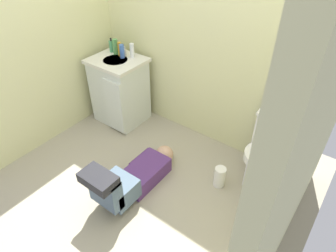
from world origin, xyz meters
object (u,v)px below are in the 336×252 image
Objects in this scene: toilet at (267,152)px; toilet_paper_roll at (239,250)px; vanity_cabinet at (120,90)px; tissue_box at (276,108)px; soap_dispenser at (112,46)px; toiletry_bag at (293,114)px; bottle_white at (132,50)px; bottle_amber at (120,49)px; faucet at (125,51)px; bottle_blue at (122,51)px; paper_towel_roll at (220,177)px; person_plumber at (131,177)px; bottle_green at (115,47)px.

toilet_paper_roll is at bearing -78.06° from toilet.
toilet_paper_roll is at bearing -21.52° from vanity_cabinet.
tissue_box reaches higher than toilet_paper_roll.
toiletry_bag is at bearing 0.69° from soap_dispenser.
vanity_cabinet is 0.52m from bottle_white.
toilet_paper_roll is at bearing -26.41° from bottle_white.
bottle_amber is (-1.84, -0.06, 0.10)m from tissue_box.
tissue_box is 1.35× the size of bottle_white.
bottle_blue reaches higher than faucet.
bottle_blue is at bearing -177.74° from toiletry_bag.
toiletry_bag reaches higher than vanity_cabinet.
vanity_cabinet is at bearing 170.57° from paper_towel_roll.
vanity_cabinet is at bearing -88.69° from faucet.
toiletry_bag is at bearing -0.11° from bottle_white.
toilet_paper_roll is at bearing 0.95° from person_plumber.
bottle_green is (-2.07, -0.05, 0.10)m from toiletry_bag.
vanity_cabinet is at bearing -175.56° from toiletry_bag.
toilet is 1.90m from bottle_blue.
bottle_amber reaches higher than tissue_box.
person_plumber is 1.46m from tissue_box.
faucet is 0.61× the size of bottle_white.
bottle_amber is 2.41m from toilet_paper_roll.
bottle_blue is (0.03, 0.08, 0.48)m from vanity_cabinet.
toilet_paper_roll is (1.93, -0.96, -0.85)m from bottle_white.
toilet_paper_roll is (0.18, -0.86, -0.32)m from toilet.
bottle_green is at bearing -178.75° from toiletry_bag.
person_plumber is 1.45m from bottle_blue.
bottle_white is at bearing 44.72° from bottle_blue.
toiletry_bag reaches higher than tissue_box.
toiletry_bag reaches higher than person_plumber.
faucet is at bearing -179.82° from toiletry_bag.
soap_dispenser reaches higher than faucet.
soap_dispenser reaches higher than bottle_amber.
bottle_amber reaches higher than vanity_cabinet.
vanity_cabinet is at bearing -33.10° from soap_dispenser.
toiletry_bag is 0.76× the size of bottle_amber.
bottle_blue is at bearing 134.65° from person_plumber.
person_plumber is at bearing -136.86° from toilet.
person_plumber is 1.56m from bottle_green.
toiletry_bag is at bearing 4.44° from vanity_cabinet.
vanity_cabinet is at bearing -175.19° from tissue_box.
soap_dispenser is 0.74× the size of paper_towel_roll.
person_plumber is 4.84× the size of tissue_box.
soap_dispenser is at bearing -173.99° from faucet.
vanity_cabinet is 5.01× the size of bottle_amber.
toilet_paper_roll is at bearing -22.62° from soap_dispenser.
person_plumber reaches higher than paper_towel_roll.
vanity_cabinet is 5.21× the size of bottle_blue.
faucet is 1.78m from paper_towel_roll.
bottle_blue is 0.11m from bottle_white.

